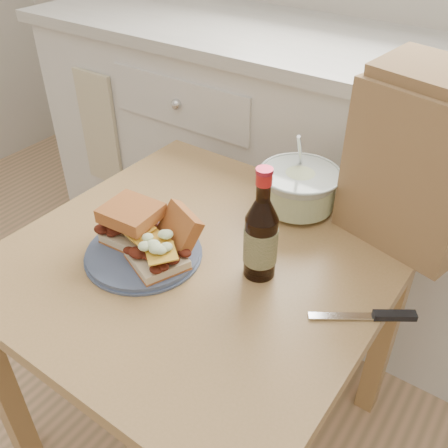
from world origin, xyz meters
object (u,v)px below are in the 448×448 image
Objects in this scene: paper_bag at (420,167)px; dining_table at (200,287)px; plate at (143,253)px; beer_bottle at (261,237)px; coleslaw_bowl at (299,190)px.

dining_table is at bearing -121.24° from paper_bag.
plate is 0.63m from paper_bag.
plate is at bearing -142.58° from dining_table.
dining_table is at bearing -151.05° from beer_bottle.
beer_bottle is at bearing 22.65° from plate.
beer_bottle is 0.70× the size of paper_bag.
paper_bag reaches higher than coleslaw_bowl.
paper_bag reaches higher than dining_table.
beer_bottle is (0.24, 0.10, 0.09)m from plate.
coleslaw_bowl reaches higher than plate.
plate is at bearing -138.95° from beer_bottle.
plate is 0.70× the size of paper_bag.
dining_table is 0.24m from beer_bottle.
dining_table is 3.24× the size of beer_bottle.
coleslaw_bowl is (0.09, 0.29, 0.15)m from dining_table.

